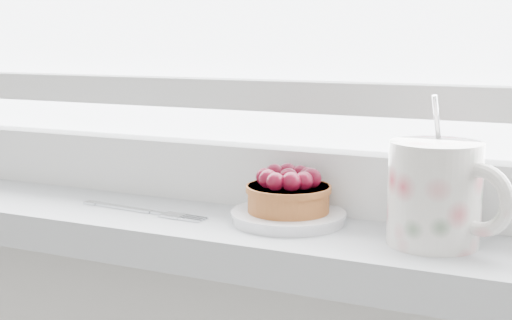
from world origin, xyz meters
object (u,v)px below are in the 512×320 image
Objects in this scene: floral_mug at (438,192)px; fork at (142,210)px; raspberry_tart at (289,192)px; saucer at (288,217)px.

fork is at bearing -177.93° from floral_mug.
floral_mug reaches higher than raspberry_tart.
raspberry_tart reaches higher than fork.
floral_mug is 0.33m from fork.
saucer is at bearing 9.61° from fork.
fork is (-0.33, -0.01, -0.05)m from floral_mug.
raspberry_tart is 0.16m from floral_mug.
floral_mug is at bearing 2.07° from fork.
floral_mug reaches higher than fork.
raspberry_tart is at bearing 104.40° from saucer.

